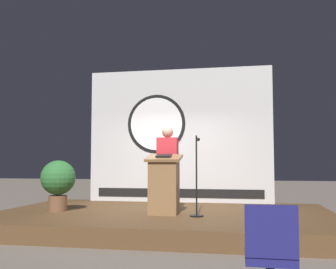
{
  "coord_description": "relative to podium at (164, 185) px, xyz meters",
  "views": [
    {
      "loc": [
        1.49,
        -7.45,
        1.25
      ],
      "look_at": [
        0.09,
        -0.01,
        1.79
      ],
      "focal_mm": 41.74,
      "sensor_mm": 36.0,
      "label": 1
    }
  ],
  "objects": [
    {
      "name": "podium",
      "position": [
        0.0,
        0.0,
        0.0
      ],
      "size": [
        0.64,
        0.5,
        1.11
      ],
      "color": "olive",
      "rests_on": "stage_platform"
    },
    {
      "name": "microphone_stand",
      "position": [
        0.62,
        -0.11,
        -0.05
      ],
      "size": [
        0.24,
        0.46,
        1.43
      ],
      "color": "black",
      "rests_on": "stage_platform"
    },
    {
      "name": "ground_plane",
      "position": [
        -0.09,
        0.41,
        -0.84
      ],
      "size": [
        40.0,
        40.0,
        0.0
      ],
      "primitive_type": "plane",
      "color": "#6B6056"
    },
    {
      "name": "speaker_person",
      "position": [
        -0.02,
        0.48,
        0.3
      ],
      "size": [
        0.4,
        0.26,
        1.65
      ],
      "color": "black",
      "rests_on": "stage_platform"
    },
    {
      "name": "potted_plant",
      "position": [
        -2.14,
        0.11,
        0.05
      ],
      "size": [
        0.68,
        0.68,
        0.99
      ],
      "color": "brown",
      "rests_on": "stage_platform"
    },
    {
      "name": "audience_chair_left",
      "position": [
        1.64,
        -3.48,
        -0.35
      ],
      "size": [
        0.44,
        0.45,
        0.89
      ],
      "color": "black",
      "rests_on": "ground"
    },
    {
      "name": "stage_platform",
      "position": [
        -0.09,
        0.41,
        -0.69
      ],
      "size": [
        6.4,
        4.0,
        0.3
      ],
      "primitive_type": "cube",
      "color": "brown",
      "rests_on": "ground"
    },
    {
      "name": "banner_display",
      "position": [
        -0.11,
        2.25,
        1.06
      ],
      "size": [
        4.44,
        0.12,
        3.21
      ],
      "color": "silver",
      "rests_on": "stage_platform"
    }
  ]
}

